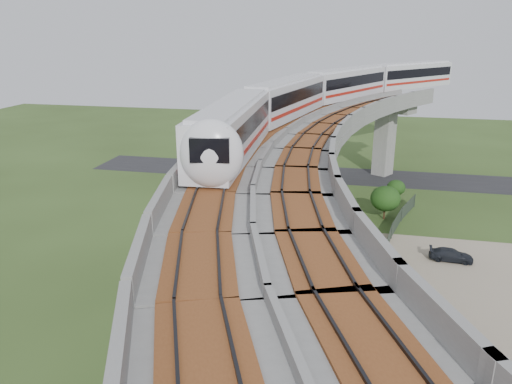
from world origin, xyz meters
TOP-DOWN VIEW (x-y plane):
  - ground at (0.00, 0.00)m, footprint 160.00×160.00m
  - dirt_lot at (14.00, -2.00)m, footprint 18.00×26.00m
  - asphalt_road at (0.00, 30.00)m, footprint 60.00×8.00m
  - viaduct at (3.84, 0.00)m, footprint 19.58×73.98m
  - metro_train at (3.24, 18.35)m, footprint 22.25×58.28m
  - fence at (9.75, 0.00)m, footprint 3.87×38.73m
  - tree_0 at (10.31, 21.11)m, footprint 2.04×2.04m
  - tree_1 at (8.92, 14.97)m, footprint 3.00×3.00m
  - tree_2 at (6.00, 3.95)m, footprint 2.04×2.04m
  - tree_3 at (7.21, -5.23)m, footprint 2.19×2.19m
  - car_white at (11.01, -5.71)m, footprint 3.35×3.63m
  - car_dark at (14.10, 6.19)m, footprint 3.61×1.67m

SIDE VIEW (x-z plane):
  - ground at x=0.00m, z-range 0.00..0.00m
  - asphalt_road at x=0.00m, z-range 0.00..0.03m
  - dirt_lot at x=14.00m, z-range 0.00..0.04m
  - car_dark at x=14.10m, z-range 0.04..1.06m
  - car_white at x=11.01m, z-range 0.04..1.24m
  - fence at x=9.75m, z-range 0.00..1.50m
  - tree_0 at x=10.31m, z-range 0.33..2.74m
  - tree_2 at x=6.00m, z-range 0.55..3.41m
  - tree_3 at x=7.21m, z-range 0.53..3.46m
  - tree_1 at x=8.92m, z-range 0.46..3.93m
  - viaduct at x=3.84m, z-range 3.35..14.75m
  - metro_train at x=3.24m, z-range 10.49..14.13m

